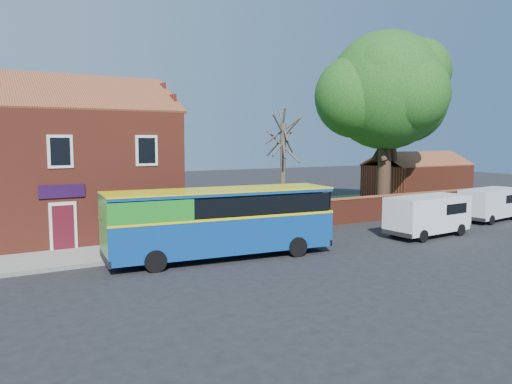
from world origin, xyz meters
TOP-DOWN VIEW (x-y plane):
  - ground at (0.00, 0.00)m, footprint 120.00×120.00m
  - pavement at (-7.00, 5.75)m, footprint 18.00×3.50m
  - kerb at (-7.00, 4.00)m, footprint 18.00×0.15m
  - grass_strip at (13.00, 13.00)m, footprint 26.00×12.00m
  - shop_building at (-7.02, 11.50)m, footprint 12.30×8.13m
  - boundary_wall at (13.00, 7.00)m, footprint 22.00×0.38m
  - outbuilding at (22.00, 13.00)m, footprint 8.20×5.06m
  - bus at (-1.59, 2.77)m, footprint 10.06×3.42m
  - van_near at (10.46, 1.71)m, footprint 5.02×2.32m
  - van_far at (17.93, 3.31)m, footprint 4.83×2.49m
  - large_tree at (14.96, 9.76)m, footprint 10.35×8.19m
  - bare_tree at (6.54, 9.88)m, footprint 2.52×3.00m

SIDE VIEW (x-z plane):
  - ground at x=0.00m, z-range 0.00..0.00m
  - grass_strip at x=13.00m, z-range 0.00..0.04m
  - pavement at x=-7.00m, z-range 0.00..0.12m
  - kerb at x=-7.00m, z-range 0.00..0.14m
  - boundary_wall at x=13.00m, z-range 0.01..1.61m
  - van_far at x=17.93m, z-range 0.12..2.15m
  - van_near at x=10.46m, z-range 0.13..2.28m
  - outbuilding at x=22.00m, z-range -0.48..3.69m
  - bus at x=-1.59m, z-range 0.21..3.21m
  - shop_building at x=-7.02m, z-range -1.84..8.66m
  - bare_tree at x=6.54m, z-range 0.09..6.81m
  - large_tree at x=14.96m, z-range 1.95..14.58m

